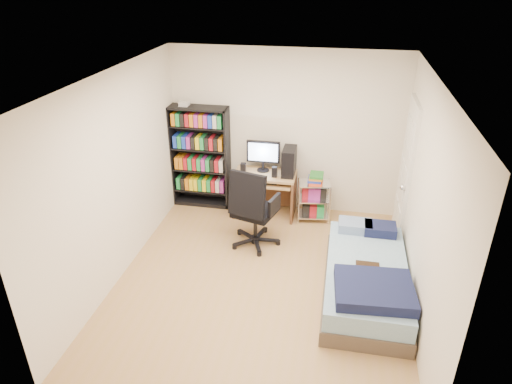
% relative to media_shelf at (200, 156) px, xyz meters
% --- Properties ---
extents(room, '(3.58, 4.08, 2.58)m').
position_rel_media_shelf_xyz_m(room, '(1.31, -1.84, 0.42)').
color(room, tan).
rests_on(room, ground).
extents(media_shelf, '(0.91, 0.30, 1.69)m').
position_rel_media_shelf_xyz_m(media_shelf, '(0.00, 0.00, 0.00)').
color(media_shelf, black).
rests_on(media_shelf, room).
extents(computer_desk, '(0.93, 0.54, 1.17)m').
position_rel_media_shelf_xyz_m(computer_desk, '(1.15, -0.12, -0.20)').
color(computer_desk, tan).
rests_on(computer_desk, room).
extents(office_chair, '(0.85, 0.85, 1.16)m').
position_rel_media_shelf_xyz_m(office_chair, '(1.06, -1.06, -0.46)').
color(office_chair, black).
rests_on(office_chair, room).
extents(wire_cart, '(0.52, 0.40, 0.77)m').
position_rel_media_shelf_xyz_m(wire_cart, '(1.82, -0.20, -0.33)').
color(wire_cart, silver).
rests_on(wire_cart, room).
extents(bed, '(0.95, 1.90, 0.54)m').
position_rel_media_shelf_xyz_m(bed, '(2.56, -1.88, -0.59)').
color(bed, brown).
rests_on(bed, room).
extents(door, '(0.12, 0.80, 2.00)m').
position_rel_media_shelf_xyz_m(door, '(3.03, -0.49, 0.17)').
color(door, silver).
rests_on(door, room).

